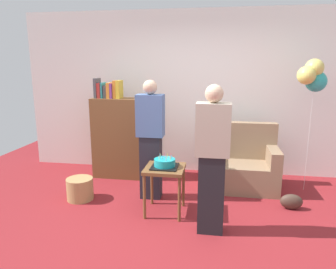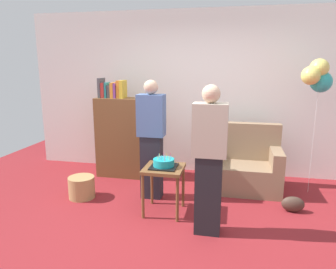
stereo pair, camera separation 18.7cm
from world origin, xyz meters
TOP-DOWN VIEW (x-y plane):
  - ground_plane at (0.00, 0.00)m, footprint 8.00×8.00m
  - wall_back at (0.00, 2.05)m, footprint 6.00×0.10m
  - couch at (0.69, 1.35)m, footprint 1.10×0.70m
  - bookshelf at (-1.25, 1.51)m, footprint 0.80×0.36m
  - side_table at (-0.27, 0.33)m, footprint 0.48×0.48m
  - birthday_cake at (-0.27, 0.33)m, footprint 0.32×0.32m
  - person_blowing_candles at (-0.54, 0.75)m, footprint 0.36×0.22m
  - person_holding_cake at (0.31, -0.04)m, footprint 0.36×0.22m
  - wicker_basket at (-1.49, 0.52)m, footprint 0.36×0.36m
  - handbag at (1.32, 0.67)m, footprint 0.28×0.14m
  - balloon_bunch at (1.63, 1.39)m, footprint 0.43×0.38m

SIDE VIEW (x-z plane):
  - ground_plane at x=0.00m, z-range 0.00..0.00m
  - handbag at x=1.32m, z-range 0.00..0.20m
  - wicker_basket at x=-1.49m, z-range 0.00..0.30m
  - couch at x=0.69m, z-range -0.14..0.82m
  - side_table at x=-0.27m, z-range 0.21..0.80m
  - birthday_cake at x=-0.27m, z-range 0.56..0.73m
  - bookshelf at x=-1.25m, z-range -0.12..1.50m
  - person_blowing_candles at x=-0.54m, z-range 0.02..1.65m
  - person_holding_cake at x=0.31m, z-range 0.02..1.65m
  - wall_back at x=0.00m, z-range 0.00..2.70m
  - balloon_bunch at x=1.63m, z-range 0.72..2.62m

